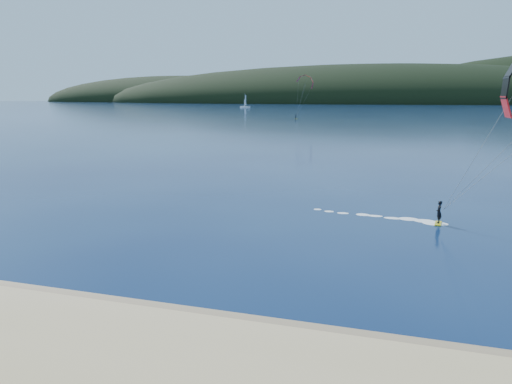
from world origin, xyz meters
TOP-DOWN VIEW (x-y plane):
  - ground at (0.00, 0.00)m, footprint 1800.00×1800.00m
  - wet_sand at (0.00, 4.50)m, footprint 220.00×2.50m
  - headland at (0.63, 745.28)m, footprint 1200.00×310.00m
  - kitesurfer_far at (-30.83, 195.61)m, footprint 9.42×6.91m
  - sailboat at (-124.61, 396.19)m, footprint 8.63×5.66m

SIDE VIEW (x-z plane):
  - ground at x=0.00m, z-range 0.00..0.00m
  - headland at x=0.63m, z-range -70.00..70.00m
  - wet_sand at x=0.00m, z-range 0.00..0.10m
  - sailboat at x=-124.61m, z-range -5.33..7.17m
  - kitesurfer_far at x=-30.83m, z-range 5.77..23.97m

